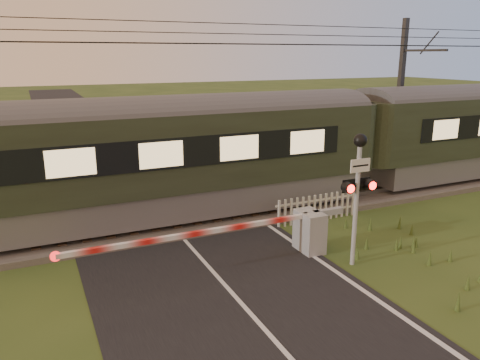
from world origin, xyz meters
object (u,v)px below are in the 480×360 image
crossing_signal (358,177)px  boom_gate (297,231)px  catenary_mast (401,94)px  picket_fence (317,208)px  train (356,140)px

crossing_signal → boom_gate: bearing=128.1°
crossing_signal → catenary_mast: 10.80m
boom_gate → picket_fence: boom_gate is taller
train → boom_gate: size_ratio=5.25×
boom_gate → crossing_signal: (0.93, -1.18, 1.68)m
train → crossing_signal: 6.31m
train → catenary_mast: (4.09, 2.22, 1.35)m
boom_gate → picket_fence: 2.71m
train → catenary_mast: catenary_mast is taller
train → picket_fence: (-2.88, -1.89, -1.68)m
catenary_mast → boom_gate: bearing=-145.9°
catenary_mast → train: bearing=-151.5°
picket_fence → crossing_signal: bearing=-107.6°
picket_fence → boom_gate: bearing=-135.1°
picket_fence → catenary_mast: catenary_mast is taller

